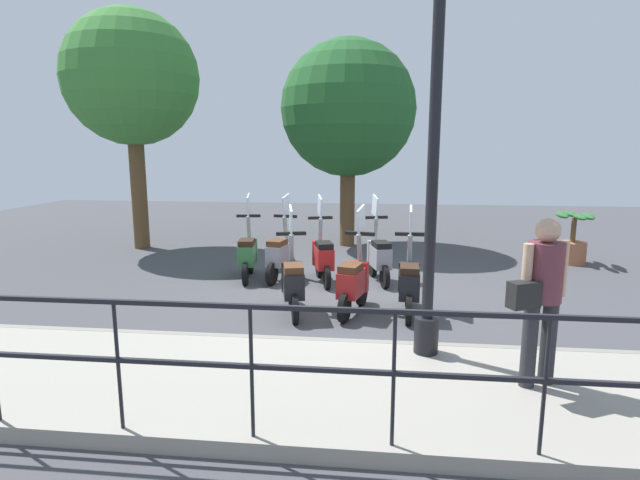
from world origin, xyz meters
The scene contains 15 objects.
ground_plane centered at (0.00, 0.00, 0.00)m, with size 28.00×28.00×0.00m, color #424247.
promenade_walkway centered at (-3.15, 0.00, 0.07)m, with size 2.20×20.00×0.15m.
fence_railing centered at (-4.20, 0.00, 0.89)m, with size 0.04×16.03×1.07m.
lamp_post_near centered at (-2.40, -0.96, 2.03)m, with size 0.26×0.90×4.25m.
pedestrian_with_bag centered at (-3.06, -1.90, 1.08)m, with size 0.49×0.60×1.59m.
tree_large centered at (3.57, 5.18, 3.90)m, with size 3.03×3.03×5.45m.
tree_distant centered at (4.47, 0.30, 3.26)m, with size 3.19×3.19×4.88m.
potted_palm centered at (3.00, -4.45, 0.45)m, with size 1.06×0.66×1.05m.
scooter_near_0 centered at (-0.71, -0.87, 0.48)m, with size 1.23×0.44×1.54m.
scooter_near_1 centered at (-0.73, -0.09, 0.48)m, with size 1.21×0.52×1.54m.
scooter_near_2 centered at (-0.84, 0.78, 0.48)m, with size 1.22×0.51×1.54m.
scooter_far_0 centered at (1.05, -0.46, 0.48)m, with size 1.21×0.52×1.54m.
scooter_far_1 centered at (0.89, 0.53, 0.48)m, with size 1.21×0.53×1.54m.
scooter_far_2 centered at (1.03, 1.32, 0.48)m, with size 1.22×0.48×1.54m.
scooter_far_3 centered at (0.99, 1.91, 0.48)m, with size 1.23×0.45×1.54m.
Camera 1 is at (-7.66, -0.37, 2.35)m, focal length 28.00 mm.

